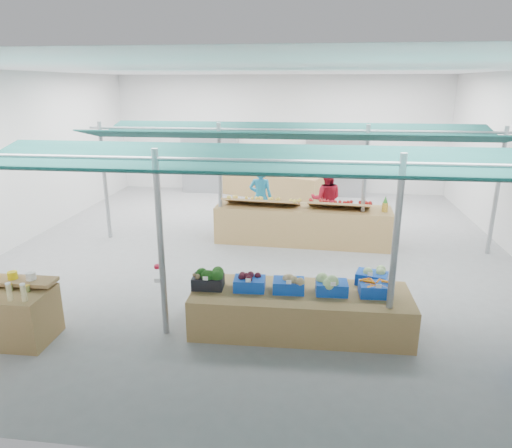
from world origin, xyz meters
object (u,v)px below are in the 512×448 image
Objects in this scene: fruit_counter at (302,225)px; vendor_right at (326,199)px; veg_counter at (300,311)px; vendor_left at (261,197)px.

vendor_right reaches higher than fruit_counter.
veg_counter is 5.64m from vendor_left.
fruit_counter is at bearing 63.85° from vendor_right.
veg_counter is at bearing 105.88° from vendor_left.
vendor_left reaches higher than fruit_counter.
vendor_left is 1.00× the size of vendor_right.
veg_counter is at bearing -86.18° from fruit_counter.
vendor_left is (-1.20, 1.10, 0.41)m from fruit_counter.
vendor_left and vendor_right have the same top height.
veg_counter is 2.01× the size of vendor_left.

